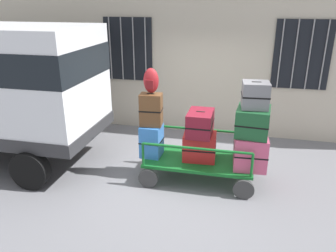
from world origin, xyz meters
name	(u,v)px	position (x,y,z in m)	size (l,w,h in m)	color
ground_plane	(183,172)	(0.00, 0.00, 0.00)	(40.00, 40.00, 0.00)	slate
building_wall	(204,29)	(0.00, 2.34, 2.50)	(12.00, 0.38, 5.00)	#BCB29E
luggage_cart	(199,163)	(0.32, -0.18, 0.33)	(2.00, 1.07, 0.40)	#146023
cart_railing	(200,142)	(0.32, -0.18, 0.75)	(1.90, 0.93, 0.44)	#146023
suitcase_left_bottom	(152,140)	(-0.57, -0.21, 0.70)	(0.39, 0.42, 0.60)	#3372C6
suitcase_left_middle	(151,110)	(-0.57, -0.20, 1.29)	(0.42, 0.31, 0.59)	brown
suitcase_midleft_bottom	(200,146)	(0.32, -0.16, 0.65)	(0.61, 0.49, 0.50)	#B21E1E
suitcase_midleft_middle	(200,123)	(0.32, -0.19, 1.11)	(0.44, 0.63, 0.43)	maroon
suitcase_center_bottom	(250,149)	(1.21, -0.18, 0.69)	(0.59, 0.76, 0.58)	#CC4C72
suitcase_center_middle	(253,121)	(1.21, -0.20, 1.22)	(0.59, 0.67, 0.48)	#194C28
suitcase_center_top	(255,95)	(1.21, -0.20, 1.68)	(0.47, 0.45, 0.44)	slate
backpack	(151,81)	(-0.57, -0.17, 1.81)	(0.27, 0.22, 0.44)	maroon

